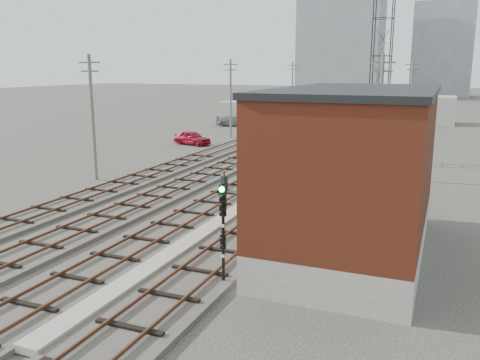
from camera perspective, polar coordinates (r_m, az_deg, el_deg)
The scene contains 23 objects.
ground at distance 71.02m, azimuth 13.22°, elevation 5.66°, with size 320.00×320.00×0.00m, color #282621.
track_right at distance 50.07m, azimuth 12.15°, elevation 3.10°, with size 3.20×90.00×0.39m.
track_mid_right at distance 50.91m, azimuth 7.71°, elevation 3.41°, with size 3.20×90.00×0.39m.
track_mid_left at distance 52.04m, azimuth 3.44°, elevation 3.70°, with size 3.20×90.00×0.39m.
track_left at distance 53.44m, azimuth -0.63°, elevation 3.96°, with size 3.20×90.00×0.39m.
platform_curb at distance 27.11m, azimuth -1.68°, elevation -4.47°, with size 0.90×28.00×0.26m, color gray.
brick_building at distance 22.42m, azimuth 12.70°, elevation 0.85°, with size 6.54×12.20×7.22m.
lattice_tower at distance 45.04m, azimuth 15.48°, elevation 11.37°, with size 1.60×1.60×15.00m.
utility_pole_left_a at distance 38.03m, azimuth -16.24°, elevation 7.11°, with size 1.80×0.24×9.00m.
utility_pole_left_b at distance 59.63m, azimuth -1.06°, elevation 9.37°, with size 1.80×0.24×9.00m.
utility_pole_left_c at distance 83.16m, azimuth 5.87°, elevation 10.19°, with size 1.80×0.24×9.00m.
utility_pole_right_a at distance 38.10m, azimuth 15.44°, elevation 7.17°, with size 1.80×0.24×9.00m.
utility_pole_right_b at distance 67.92m, azimuth 18.62°, elevation 9.11°, with size 1.80×0.24×9.00m.
apartment_left at distance 147.74m, azimuth 11.27°, elevation 14.96°, with size 22.00×14.00×30.00m, color gray.
apartment_right at distance 159.80m, azimuth 21.76°, elevation 13.41°, with size 16.00×12.00×26.00m, color gray.
shed_left at distance 75.03m, azimuth 1.04°, elevation 7.57°, with size 8.00×5.00×3.20m, color gray.
shed_right at distance 79.95m, azimuth 20.89°, elevation 7.35°, with size 6.00×6.00×4.00m, color gray.
signal_mast at distance 18.77m, azimuth -1.94°, elevation -5.29°, with size 0.40×0.41×3.95m.
switch_stand at distance 33.02m, azimuth -1.78°, elevation -0.43°, with size 0.42×0.42×1.38m.
site_trailer at distance 60.65m, azimuth 5.82°, elevation 6.09°, with size 6.84×4.48×2.66m.
car_red at distance 54.52m, azimuth -5.41°, elevation 4.74°, with size 1.74×4.32×1.47m, color maroon.
car_silver at distance 66.84m, azimuth 2.44°, elevation 6.15°, with size 1.41×4.05×1.33m, color #9A9DA1.
car_grey at distance 71.77m, azimuth -0.87°, elevation 6.60°, with size 1.89×4.66×1.35m, color slate.
Camera 1 is at (11.05, -9.69, 8.03)m, focal length 38.00 mm.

